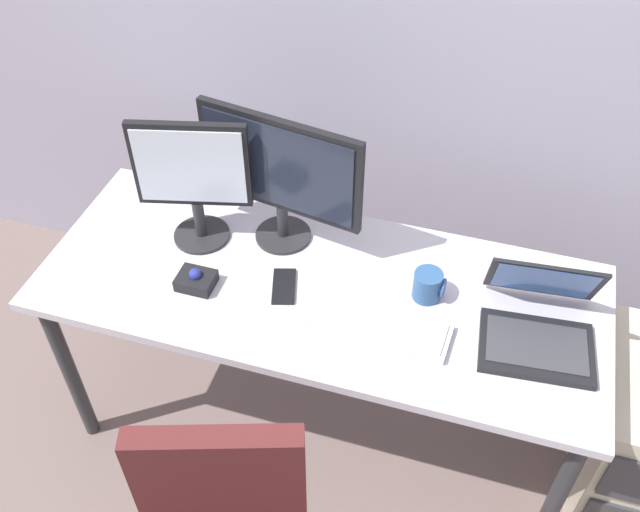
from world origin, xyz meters
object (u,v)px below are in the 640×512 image
at_px(keyboard, 378,325).
at_px(trackball_mouse, 196,280).
at_px(laptop, 539,322).
at_px(coffee_mug, 428,285).
at_px(cell_phone, 284,286).
at_px(monitor_main, 280,173).
at_px(monitor_side, 192,176).

height_order(keyboard, trackball_mouse, trackball_mouse).
distance_m(laptop, coffee_mug, 0.33).
height_order(keyboard, cell_phone, keyboard).
relative_size(coffee_mug, cell_phone, 0.67).
bearing_deg(trackball_mouse, coffee_mug, 13.23).
height_order(monitor_main, laptop, monitor_main).
distance_m(monitor_side, trackball_mouse, 0.31).
relative_size(keyboard, laptop, 1.19).
height_order(laptop, cell_phone, laptop).
bearing_deg(monitor_side, coffee_mug, -3.52).
bearing_deg(monitor_main, laptop, -12.12).
distance_m(monitor_side, laptop, 1.09).
height_order(monitor_side, keyboard, monitor_side).
bearing_deg(keyboard, monitor_side, 161.95).
height_order(trackball_mouse, coffee_mug, coffee_mug).
xyz_separation_m(keyboard, laptop, (0.43, 0.11, 0.04)).
relative_size(keyboard, coffee_mug, 4.37).
xyz_separation_m(laptop, cell_phone, (-0.74, -0.04, -0.05)).
height_order(laptop, trackball_mouse, laptop).
bearing_deg(keyboard, coffee_mug, 55.66).
height_order(monitor_side, laptop, monitor_side).
relative_size(monitor_main, laptop, 1.51).
bearing_deg(cell_phone, coffee_mug, -4.03).
distance_m(monitor_side, coffee_mug, 0.77).
bearing_deg(cell_phone, monitor_main, 93.51).
height_order(monitor_main, coffee_mug, monitor_main).
distance_m(laptop, cell_phone, 0.74).
xyz_separation_m(keyboard, coffee_mug, (0.11, 0.16, 0.03)).
distance_m(monitor_main, monitor_side, 0.26).
relative_size(monitor_side, coffee_mug, 4.53).
distance_m(monitor_main, keyboard, 0.54).
height_order(monitor_main, keyboard, monitor_main).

